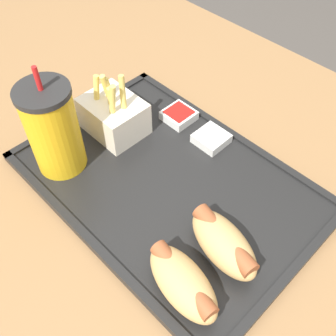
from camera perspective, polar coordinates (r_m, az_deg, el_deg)
name	(u,v)px	position (r m, az deg, el deg)	size (l,w,h in m)	color
ground_plane	(156,336)	(1.31, -1.70, -23.19)	(8.00, 8.00, 0.00)	#4C4742
dining_table	(153,283)	(0.94, -2.26, -16.29)	(1.44, 0.90, 0.78)	olive
food_tray	(168,183)	(0.59, 0.00, -2.15)	(0.44, 0.30, 0.01)	black
soda_cup	(53,129)	(0.59, -16.33, 5.42)	(0.08, 0.08, 0.18)	gold
hot_dog_far	(183,282)	(0.48, 2.16, -16.22)	(0.12, 0.07, 0.05)	tan
hot_dog_near	(224,243)	(0.51, 8.07, -10.71)	(0.12, 0.07, 0.05)	tan
fries_carton	(114,115)	(0.65, -7.88, 7.63)	(0.10, 0.08, 0.11)	silver
sauce_cup_mayo	(211,138)	(0.64, 6.30, 4.33)	(0.05, 0.05, 0.02)	silver
sauce_cup_ketchup	(179,115)	(0.68, 1.59, 7.68)	(0.05, 0.05, 0.02)	silver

